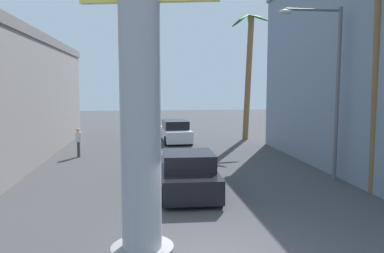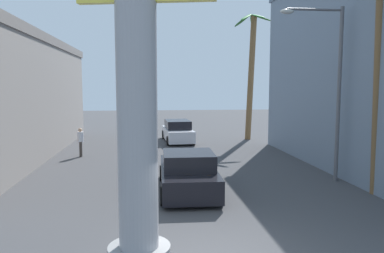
% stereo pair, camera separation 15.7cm
% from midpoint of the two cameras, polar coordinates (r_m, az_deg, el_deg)
% --- Properties ---
extents(ground_plane, '(91.25, 91.25, 0.00)m').
position_cam_midpoint_polar(ground_plane, '(18.57, -2.39, -6.26)').
color(ground_plane, '#424244').
extents(neon_sign_pole, '(3.05, 1.29, 11.26)m').
position_cam_midpoint_polar(neon_sign_pole, '(7.55, -8.63, 14.67)').
color(neon_sign_pole, '#9E9EA3').
rests_on(neon_sign_pole, ground).
extents(street_lamp, '(2.67, 0.28, 7.18)m').
position_cam_midpoint_polar(street_lamp, '(16.47, 19.83, 7.12)').
color(street_lamp, '#59595E').
rests_on(street_lamp, ground).
extents(car_lead, '(2.22, 4.93, 1.56)m').
position_cam_midpoint_polar(car_lead, '(14.25, -1.01, -7.15)').
color(car_lead, black).
rests_on(car_lead, ground).
extents(car_far, '(2.14, 4.89, 1.56)m').
position_cam_midpoint_polar(car_far, '(27.11, -2.74, -0.77)').
color(car_far, black).
rests_on(car_far, ground).
extents(palm_tree_far_right, '(2.76, 2.97, 9.37)m').
position_cam_midpoint_polar(palm_tree_far_right, '(28.53, 8.45, 8.73)').
color(palm_tree_far_right, brown).
rests_on(palm_tree_far_right, ground).
extents(palm_tree_near_right, '(3.10, 3.16, 9.07)m').
position_cam_midpoint_polar(palm_tree_near_right, '(15.28, 26.31, 12.57)').
color(palm_tree_near_right, brown).
rests_on(palm_tree_near_right, ground).
extents(pedestrian_far_left, '(0.35, 0.35, 1.64)m').
position_cam_midpoint_polar(pedestrian_far_left, '(22.11, -17.13, -2.00)').
color(pedestrian_far_left, '#3F3833').
rests_on(pedestrian_far_left, ground).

